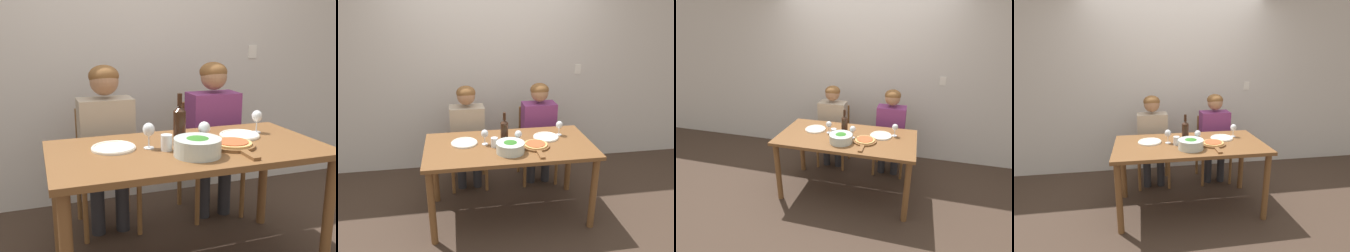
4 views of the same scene
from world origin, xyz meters
The scene contains 16 objects.
ground_plane centered at (0.00, 0.00, 0.00)m, with size 40.00×40.00×0.00m, color #3D2D23.
back_wall centered at (0.00, 1.20, 1.35)m, with size 10.00×0.06×2.70m.
dining_table centered at (0.00, 0.00, 0.68)m, with size 1.61×0.82×0.77m.
chair_left centered at (-0.37, 0.74, 0.47)m, with size 0.42×0.42×0.88m.
chair_right centered at (0.46, 0.74, 0.47)m, with size 0.42×0.42×0.88m.
person_woman centered at (-0.37, 0.63, 0.73)m, with size 0.47×0.51×1.21m.
person_man centered at (0.46, 0.63, 0.73)m, with size 0.47×0.51×1.21m.
wine_bottle centered at (-0.04, 0.06, 0.90)m, with size 0.07×0.07×0.31m.
broccoli_bowl centered at (-0.02, -0.17, 0.83)m, with size 0.26×0.26×0.11m.
dinner_plate_left centered at (-0.43, 0.09, 0.78)m, with size 0.25×0.25×0.02m.
dinner_plate_right centered at (0.39, 0.11, 0.78)m, with size 0.25×0.25×0.02m.
pizza_on_board centered at (0.24, -0.10, 0.79)m, with size 0.26×0.40×0.04m.
wine_glass_left centered at (-0.23, 0.04, 0.88)m, with size 0.07×0.07×0.15m.
wine_glass_right centered at (0.55, 0.16, 0.88)m, with size 0.07×0.07×0.15m.
wine_glass_centre centered at (0.08, -0.03, 0.88)m, with size 0.07×0.07×0.15m.
water_tumbler centered at (-0.15, -0.03, 0.82)m, with size 0.07×0.07×0.09m.
Camera 2 is at (-0.49, -2.84, 2.05)m, focal length 35.00 mm.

